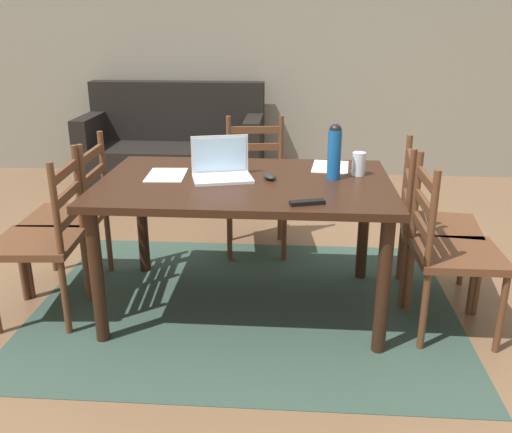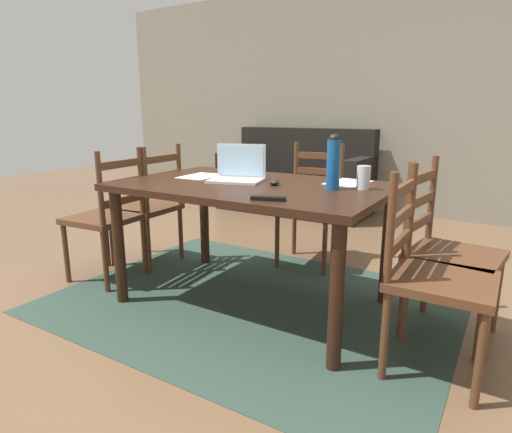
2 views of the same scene
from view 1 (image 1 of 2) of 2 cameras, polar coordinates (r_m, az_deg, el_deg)
The scene contains 17 objects.
ground_plane at distance 3.33m, azimuth -1.07°, elevation -9.07°, with size 14.00×14.00×0.00m, color brown.
area_rug at distance 3.33m, azimuth -1.07°, elevation -9.02°, with size 2.44×1.86×0.01m, color #2D4238.
wall_back at distance 5.98m, azimuth 1.60°, elevation 17.28°, with size 8.00×0.12×2.70m, color gray.
dining_table at distance 3.06m, azimuth -1.15°, elevation 2.14°, with size 1.60×1.02×0.77m.
chair_right_far at distance 3.42m, azimuth 17.70°, elevation -0.77°, with size 0.49×0.49×0.95m.
chair_left_far at distance 3.59m, azimuth -18.41°, elevation 0.09°, with size 0.46×0.46×0.95m.
chair_far_head at distance 3.97m, azimuth -0.03°, elevation 2.99°, with size 0.48×0.48×0.95m.
chair_left_near at distance 3.24m, azimuth -21.04°, elevation -2.32°, with size 0.47×0.47×0.95m.
chair_right_near at distance 3.05m, azimuth 19.39°, elevation -3.49°, with size 0.44×0.44×0.95m.
couch at distance 5.77m, azimuth -8.36°, elevation 7.00°, with size 1.80×0.80×1.00m.
laptop at distance 3.09m, azimuth -3.59°, elevation 5.07°, with size 0.37×0.30×0.23m.
water_bottle at distance 3.06m, azimuth 8.09°, elevation 6.73°, with size 0.07×0.07×0.31m.
drinking_glass at distance 3.18m, azimuth 10.54°, elevation 5.36°, with size 0.08×0.08×0.13m, color silver.
computer_mouse at distance 3.05m, azimuth 1.41°, elevation 4.15°, with size 0.06×0.10×0.03m, color black.
tv_remote at distance 2.65m, azimuth 5.31°, elevation 1.45°, with size 0.04×0.17×0.02m, color black.
paper_stack_left at distance 3.35m, azimuth 7.68°, elevation 5.11°, with size 0.21×0.30×0.00m, color white.
paper_stack_right at distance 3.18m, azimuth -9.23°, elevation 4.26°, with size 0.21×0.30×0.00m, color white.
Camera 1 is at (0.27, -2.91, 1.61)m, focal length 38.79 mm.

